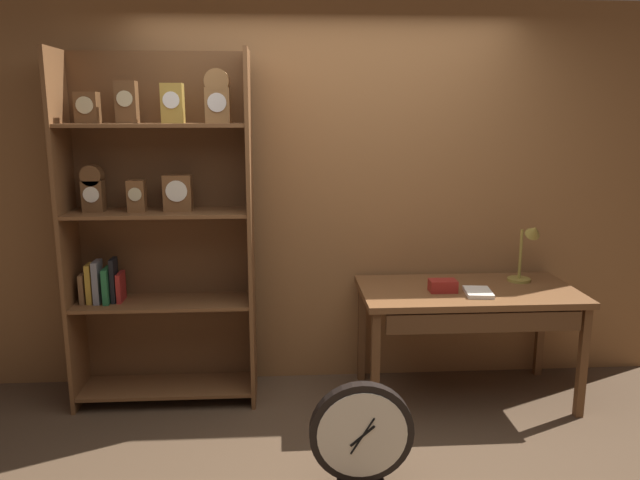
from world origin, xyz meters
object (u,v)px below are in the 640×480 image
workbench (469,301)px  toolbox_small (443,286)px  bookshelf (157,227)px  open_repair_manual (478,292)px  desk_lamp (527,250)px  round_clock_large (362,435)px

workbench → toolbox_small: 0.22m
bookshelf → open_repair_manual: (2.02, -0.26, -0.40)m
workbench → open_repair_manual: (0.03, -0.10, 0.09)m
desk_lamp → workbench: bearing=-160.8°
workbench → bookshelf: bearing=175.6°
round_clock_large → workbench: bearing=49.0°
desk_lamp → open_repair_manual: 0.52m
toolbox_small → round_clock_large: bearing=-124.9°
toolbox_small → bookshelf: bearing=174.2°
bookshelf → toolbox_small: 1.85m
toolbox_small → open_repair_manual: (0.21, -0.07, -0.03)m
toolbox_small → open_repair_manual: 0.22m
desk_lamp → round_clock_large: 1.79m
bookshelf → open_repair_manual: 2.07m
workbench → round_clock_large: size_ratio=2.45×
bookshelf → desk_lamp: (2.42, -0.00, -0.19)m
bookshelf → desk_lamp: bearing=-0.0°
workbench → round_clock_large: bearing=-131.0°
open_repair_manual → round_clock_large: bearing=-128.5°
toolbox_small → open_repair_manual: size_ratio=0.78×
desk_lamp → open_repair_manual: size_ratio=1.90×
workbench → desk_lamp: desk_lamp is taller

